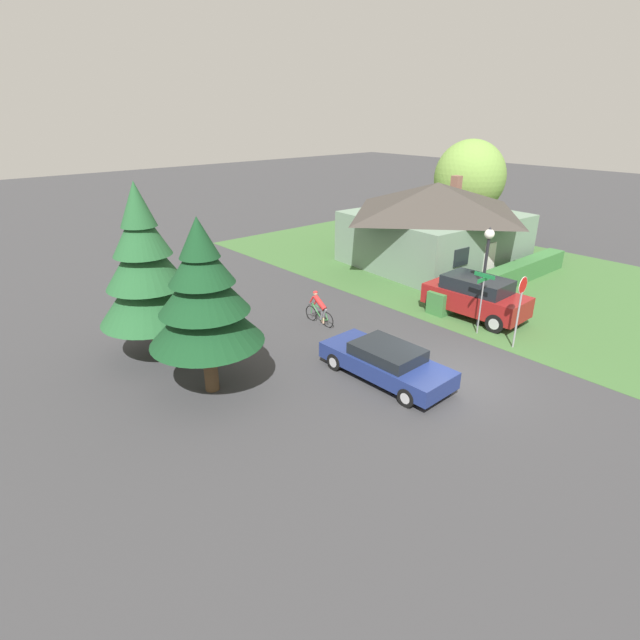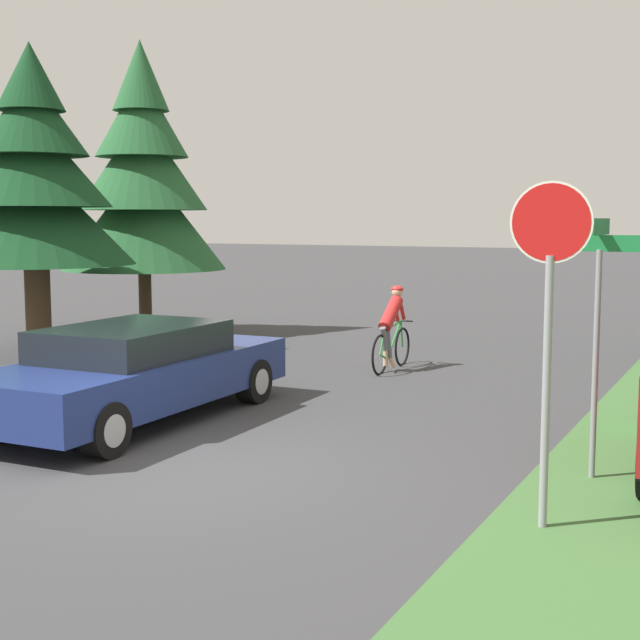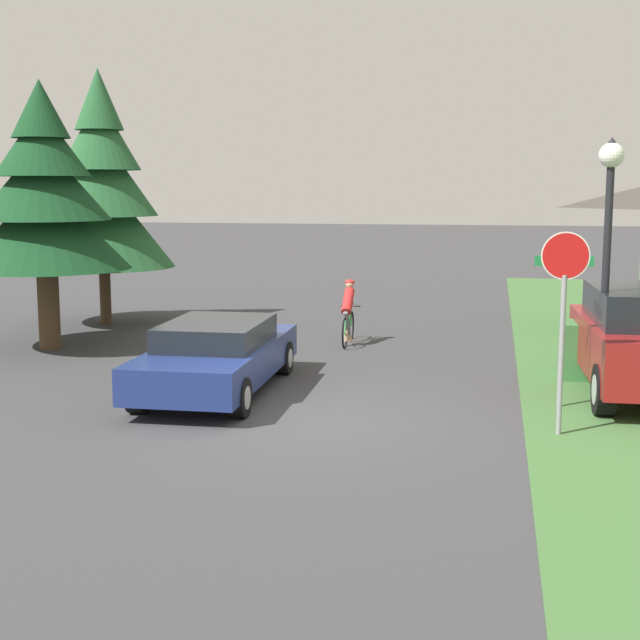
{
  "view_description": "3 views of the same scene",
  "coord_description": "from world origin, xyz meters",
  "px_view_note": "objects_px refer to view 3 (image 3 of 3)",
  "views": [
    {
      "loc": [
        -13.31,
        -8.34,
        8.52
      ],
      "look_at": [
        -2.15,
        4.45,
        1.34
      ],
      "focal_mm": 28.0,
      "sensor_mm": 36.0,
      "label": 1
    },
    {
      "loc": [
        5.39,
        -7.4,
        2.57
      ],
      "look_at": [
        -0.54,
        4.27,
        1.08
      ],
      "focal_mm": 50.0,
      "sensor_mm": 36.0,
      "label": 2
    },
    {
      "loc": [
        2.82,
        -12.81,
        3.49
      ],
      "look_at": [
        -0.6,
        4.64,
        0.82
      ],
      "focal_mm": 50.0,
      "sensor_mm": 36.0,
      "label": 3
    }
  ],
  "objects_px": {
    "cyclist": "(348,313)",
    "stop_sign": "(564,295)",
    "street_name_sign": "(563,296)",
    "conifer_tall_near": "(44,197)",
    "conifer_tall_far": "(102,191)",
    "street_lamp": "(609,215)",
    "sedan_left_lane": "(217,356)"
  },
  "relations": [
    {
      "from": "cyclist",
      "to": "stop_sign",
      "type": "height_order",
      "value": "stop_sign"
    },
    {
      "from": "street_name_sign",
      "to": "conifer_tall_near",
      "type": "bearing_deg",
      "value": 162.88
    },
    {
      "from": "conifer_tall_near",
      "to": "stop_sign",
      "type": "bearing_deg",
      "value": -25.21
    },
    {
      "from": "stop_sign",
      "to": "street_lamp",
      "type": "bearing_deg",
      "value": -114.3
    },
    {
      "from": "conifer_tall_far",
      "to": "cyclist",
      "type": "bearing_deg",
      "value": -14.71
    },
    {
      "from": "street_name_sign",
      "to": "conifer_tall_far",
      "type": "distance_m",
      "value": 12.85
    },
    {
      "from": "sedan_left_lane",
      "to": "stop_sign",
      "type": "xyz_separation_m",
      "value": [
        5.56,
        -1.63,
        1.37
      ]
    },
    {
      "from": "conifer_tall_near",
      "to": "cyclist",
      "type": "bearing_deg",
      "value": 16.16
    },
    {
      "from": "sedan_left_lane",
      "to": "cyclist",
      "type": "bearing_deg",
      "value": -17.02
    },
    {
      "from": "stop_sign",
      "to": "street_lamp",
      "type": "relative_size",
      "value": 0.68
    },
    {
      "from": "street_lamp",
      "to": "conifer_tall_near",
      "type": "height_order",
      "value": "conifer_tall_near"
    },
    {
      "from": "street_lamp",
      "to": "cyclist",
      "type": "bearing_deg",
      "value": 136.75
    },
    {
      "from": "sedan_left_lane",
      "to": "street_lamp",
      "type": "bearing_deg",
      "value": -87.22
    },
    {
      "from": "conifer_tall_near",
      "to": "sedan_left_lane",
      "type": "bearing_deg",
      "value": -34.03
    },
    {
      "from": "stop_sign",
      "to": "street_name_sign",
      "type": "xyz_separation_m",
      "value": [
        0.11,
        1.66,
        -0.21
      ]
    },
    {
      "from": "sedan_left_lane",
      "to": "street_lamp",
      "type": "xyz_separation_m",
      "value": [
        6.35,
        0.45,
        2.42
      ]
    },
    {
      "from": "sedan_left_lane",
      "to": "street_name_sign",
      "type": "bearing_deg",
      "value": -90.98
    },
    {
      "from": "sedan_left_lane",
      "to": "street_lamp",
      "type": "height_order",
      "value": "street_lamp"
    },
    {
      "from": "cyclist",
      "to": "conifer_tall_far",
      "type": "distance_m",
      "value": 7.3
    },
    {
      "from": "stop_sign",
      "to": "conifer_tall_far",
      "type": "bearing_deg",
      "value": -41.72
    },
    {
      "from": "cyclist",
      "to": "street_name_sign",
      "type": "xyz_separation_m",
      "value": [
        4.23,
        -5.04,
        1.1
      ]
    },
    {
      "from": "sedan_left_lane",
      "to": "street_name_sign",
      "type": "height_order",
      "value": "street_name_sign"
    },
    {
      "from": "sedan_left_lane",
      "to": "conifer_tall_far",
      "type": "xyz_separation_m",
      "value": [
        -5.14,
        6.8,
        2.73
      ]
    },
    {
      "from": "conifer_tall_near",
      "to": "conifer_tall_far",
      "type": "height_order",
      "value": "conifer_tall_far"
    },
    {
      "from": "cyclist",
      "to": "stop_sign",
      "type": "distance_m",
      "value": 7.98
    },
    {
      "from": "cyclist",
      "to": "conifer_tall_far",
      "type": "height_order",
      "value": "conifer_tall_far"
    },
    {
      "from": "street_name_sign",
      "to": "conifer_tall_near",
      "type": "relative_size",
      "value": 0.45
    },
    {
      "from": "street_lamp",
      "to": "street_name_sign",
      "type": "relative_size",
      "value": 1.65
    },
    {
      "from": "street_name_sign",
      "to": "street_lamp",
      "type": "bearing_deg",
      "value": 31.66
    },
    {
      "from": "cyclist",
      "to": "stop_sign",
      "type": "xyz_separation_m",
      "value": [
        4.13,
        -6.7,
        1.31
      ]
    },
    {
      "from": "street_name_sign",
      "to": "cyclist",
      "type": "bearing_deg",
      "value": 130.0
    },
    {
      "from": "conifer_tall_near",
      "to": "street_lamp",
      "type": "bearing_deg",
      "value": -14.12
    }
  ]
}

